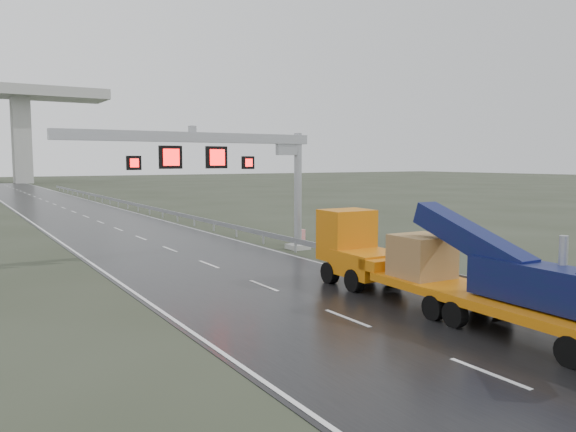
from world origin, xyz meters
TOP-DOWN VIEW (x-y plane):
  - ground at (0.00, 0.00)m, footprint 400.00×400.00m
  - road at (0.00, 40.00)m, footprint 11.00×200.00m
  - guardrail at (6.10, 30.00)m, footprint 0.20×140.00m
  - sign_gantry at (2.10, 17.99)m, footprint 14.90×1.20m
  - heavy_haul_truck at (3.60, 3.03)m, footprint 3.15×17.02m
  - exit_sign_pair at (7.10, 14.81)m, footprint 1.30×0.09m
  - striped_barrier at (8.00, 19.40)m, footprint 0.63×0.40m

SIDE VIEW (x-z plane):
  - ground at x=0.00m, z-range 0.00..0.00m
  - road at x=0.00m, z-range 0.00..0.02m
  - striped_barrier at x=8.00m, z-range 0.00..1.00m
  - guardrail at x=6.10m, z-range 0.00..1.40m
  - heavy_haul_truck at x=3.60m, z-range -0.45..3.53m
  - exit_sign_pair at x=7.10m, z-range 0.44..2.67m
  - sign_gantry at x=2.10m, z-range 1.90..9.33m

